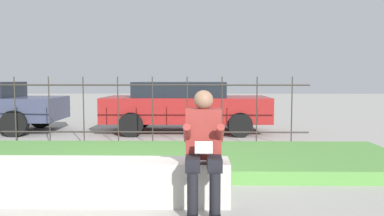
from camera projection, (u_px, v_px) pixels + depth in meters
ground_plane at (83, 202)px, 4.30m from camera, size 60.00×60.00×0.00m
stone_bench at (90, 183)px, 4.28m from camera, size 3.19×0.47×0.49m
person_seated_reader at (204, 145)px, 3.95m from camera, size 0.42×0.73×1.29m
grass_berm at (118, 159)px, 6.17m from camera, size 9.26×2.38×0.19m
iron_fence at (135, 110)px, 7.83m from camera, size 7.26×0.03×1.45m
car_parked_center at (185, 105)px, 9.83m from camera, size 4.26×1.89×1.32m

